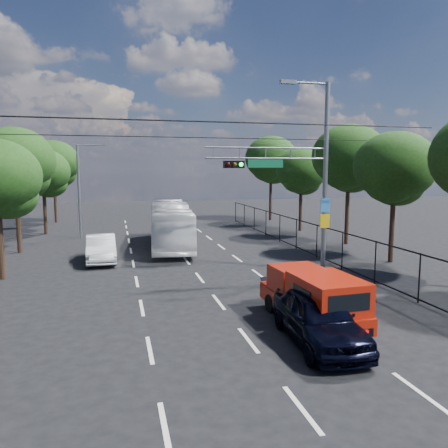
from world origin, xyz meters
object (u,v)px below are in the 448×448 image
object	(u,v)px
white_van	(101,248)
white_bus	(170,225)
navy_hatchback	(318,317)
red_pickup	(312,296)
signal_mast	(303,169)

from	to	relation	value
white_van	white_bus	bearing A→B (deg)	38.88
navy_hatchback	white_bus	distance (m)	17.84
red_pickup	white_bus	size ratio (longest dim) A/B	0.47
signal_mast	red_pickup	size ratio (longest dim) A/B	1.86
signal_mast	navy_hatchback	distance (m)	10.29
red_pickup	navy_hatchback	size ratio (longest dim) A/B	1.10
navy_hatchback	white_van	size ratio (longest dim) A/B	1.02
signal_mast	white_bus	world-z (taller)	signal_mast
signal_mast	white_van	xyz separation A→B (m)	(-10.03, 5.12, -4.50)
signal_mast	white_van	bearing A→B (deg)	152.93
navy_hatchback	white_van	distance (m)	15.35
signal_mast	navy_hatchback	size ratio (longest dim) A/B	2.05
navy_hatchback	white_van	xyz separation A→B (m)	(-6.74, 13.79, -0.04)
signal_mast	white_bus	xyz separation A→B (m)	(-5.59, 9.00, -3.74)
red_pickup	white_van	distance (m)	14.26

